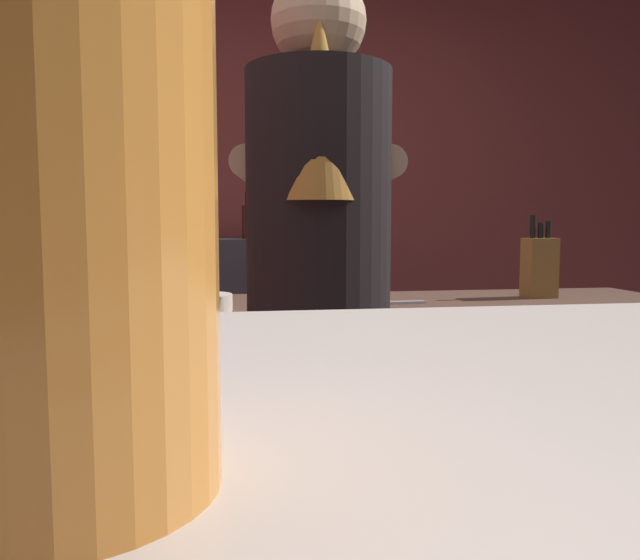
# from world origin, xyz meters

# --- Properties ---
(wall_back) EXTENTS (5.20, 0.10, 2.70)m
(wall_back) POSITION_xyz_m (0.00, 2.20, 1.35)
(wall_back) COLOR brown
(wall_back) RESTS_ON ground
(prep_counter) EXTENTS (2.10, 0.60, 0.90)m
(prep_counter) POSITION_xyz_m (0.35, 0.66, 0.45)
(prep_counter) COLOR brown
(prep_counter) RESTS_ON ground
(back_shelf) EXTENTS (0.81, 0.36, 1.08)m
(back_shelf) POSITION_xyz_m (0.09, 1.92, 0.54)
(back_shelf) COLOR #373740
(back_shelf) RESTS_ON ground
(bartender) EXTENTS (0.46, 0.53, 1.72)m
(bartender) POSITION_xyz_m (0.13, 0.21, 1.00)
(bartender) COLOR #23343E
(bartender) RESTS_ON ground
(knife_block) EXTENTS (0.10, 0.08, 0.28)m
(knife_block) POSITION_xyz_m (0.96, 0.70, 1.01)
(knife_block) COLOR olive
(knife_block) RESTS_ON prep_counter
(mixing_bowl) EXTENTS (0.17, 0.17, 0.05)m
(mixing_bowl) POSITION_xyz_m (-0.15, 0.54, 0.93)
(mixing_bowl) COLOR beige
(mixing_bowl) RESTS_ON prep_counter
(chefs_knife) EXTENTS (0.24, 0.04, 0.01)m
(chefs_knife) POSITION_xyz_m (0.41, 0.61, 0.91)
(chefs_knife) COLOR silver
(chefs_knife) RESTS_ON prep_counter
(pint_glass_near) EXTENTS (0.08, 0.08, 0.14)m
(pint_glass_near) POSITION_xyz_m (-0.13, -1.09, 1.16)
(pint_glass_near) COLOR #C47A31
(pint_glass_near) RESTS_ON bar_counter
(bottle_soy) EXTENTS (0.05, 0.05, 0.24)m
(bottle_soy) POSITION_xyz_m (0.03, 1.84, 1.17)
(bottle_soy) COLOR black
(bottle_soy) RESTS_ON back_shelf
(bottle_hot_sauce) EXTENTS (0.05, 0.05, 0.24)m
(bottle_hot_sauce) POSITION_xyz_m (-0.20, 1.85, 1.17)
(bottle_hot_sauce) COLOR #29559E
(bottle_hot_sauce) RESTS_ON back_shelf
(bottle_vinegar) EXTENTS (0.08, 0.08, 0.26)m
(bottle_vinegar) POSITION_xyz_m (0.28, 1.96, 1.18)
(bottle_vinegar) COLOR #C8D078
(bottle_vinegar) RESTS_ON back_shelf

